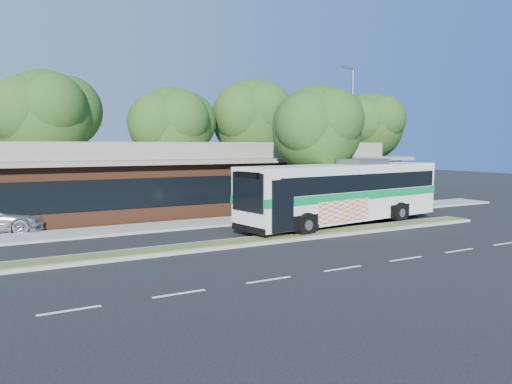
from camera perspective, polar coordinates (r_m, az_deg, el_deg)
ground at (r=21.73m, az=1.50°, el=-5.94°), size 120.00×120.00×0.00m
median_strip at (r=22.22m, az=0.70°, el=-5.49°), size 26.00×1.10×0.15m
sidewalk at (r=27.32m, az=-5.42°, el=-3.50°), size 44.00×2.60×0.12m
plaza_building at (r=33.20m, az=-10.08°, el=1.60°), size 33.20×11.20×4.45m
lamp_post at (r=31.79m, az=10.87°, el=6.43°), size 0.93×0.18×9.07m
tree_bg_b at (r=34.76m, az=-22.33°, el=8.07°), size 6.69×6.00×9.00m
tree_bg_c at (r=35.65m, az=-9.17°, el=7.44°), size 6.24×5.60×8.26m
tree_bg_d at (r=39.57m, az=0.01°, el=8.49°), size 6.91×6.20×9.37m
tree_bg_e at (r=41.98m, az=7.87°, el=7.34°), size 6.47×5.80×8.50m
tree_bg_f at (r=46.61m, az=13.07°, el=7.44°), size 6.69×6.00×8.92m
transit_bus at (r=26.87m, az=10.00°, el=0.39°), size 12.81×4.39×3.53m
sidewalk_tree at (r=29.59m, az=7.40°, el=7.25°), size 5.75×5.15×7.71m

